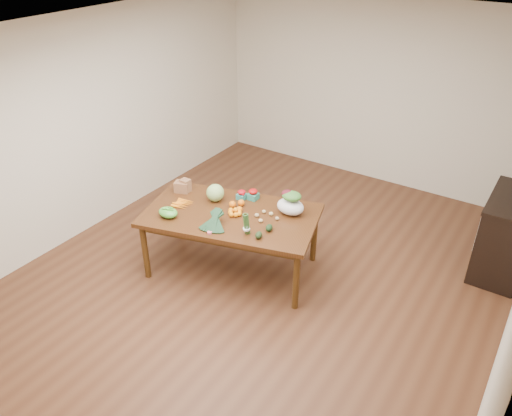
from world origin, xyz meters
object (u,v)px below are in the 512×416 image
Objects in this scene: paper_bag at (182,186)px; salad_bag at (290,204)px; cabbage at (215,193)px; dining_table at (232,241)px; kale_bunch at (213,222)px; cabinet at (506,235)px; mandarin_cluster at (236,211)px; asparagus_bundle at (246,224)px.

paper_bag is 1.35m from salad_bag.
dining_table is at bearing -23.46° from cabbage.
cabbage reaches higher than kale_bunch.
cabbage is 0.89m from salad_bag.
salad_bag reaches higher than cabinet.
asparagus_bundle is (0.32, -0.26, 0.08)m from mandarin_cluster.
mandarin_cluster is 0.42m from asparagus_bundle.
dining_table is 0.59m from cabbage.
salad_bag is (0.17, 0.61, -0.00)m from asparagus_bundle.
cabbage reaches higher than mandarin_cluster.
paper_bag is 0.84m from mandarin_cluster.
kale_bunch is (0.02, -0.35, 0.45)m from dining_table.
cabinet reaches higher than kale_bunch.
paper_bag is at bearing 148.31° from asparagus_bundle.
paper_bag is at bearing 174.75° from mandarin_cluster.
kale_bunch is (-2.59, -2.06, 0.36)m from cabinet.
dining_table is at bearing -166.80° from mandarin_cluster.
cabbage is 0.59m from kale_bunch.
salad_bag is at bearing 17.88° from dining_table.
cabinet is 4.99× the size of cabbage.
asparagus_bundle is at bearing -16.10° from paper_bag.
dining_table is 0.82m from salad_bag.
salad_bag is (0.49, 0.35, 0.08)m from mandarin_cluster.
paper_bag is (-3.39, -1.62, 0.36)m from cabinet.
cabinet is 3.09m from mandarin_cluster.
mandarin_cluster is 0.37m from kale_bunch.
mandarin_cluster is 0.45× the size of kale_bunch.
cabinet is (2.62, 1.71, 0.10)m from dining_table.
salad_bag is (0.87, 0.23, 0.02)m from cabbage.
paper_bag is at bearing 157.82° from dining_table.
kale_bunch is 1.28× the size of salad_bag.
salad_bag is at bearing 58.61° from asparagus_bundle.
mandarin_cluster is at bearing -18.42° from cabbage.
asparagus_bundle is at bearing 1.06° from kale_bunch.
paper_bag is 0.46m from cabbage.
paper_bag reaches higher than mandarin_cluster.
dining_table is at bearing -6.58° from paper_bag.
paper_bag is 0.71× the size of salad_bag.
dining_table is 3.12m from cabinet.
cabinet is at bearing 17.55° from dining_table.
paper_bag is 0.89× the size of asparagus_bundle.
mandarin_cluster is (0.37, -0.12, -0.06)m from cabbage.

